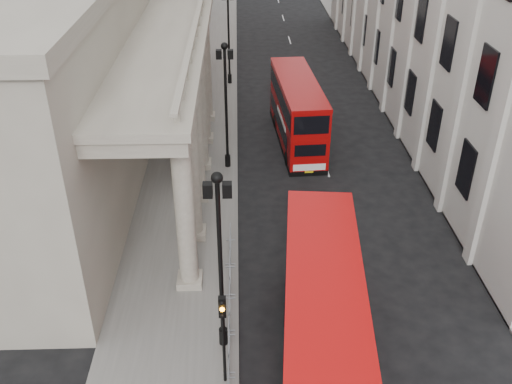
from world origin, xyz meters
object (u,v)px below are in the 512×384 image
Objects in this scene: traffic_light at (223,325)px; pedestrian_a at (188,184)px; lamp_post_mid at (226,98)px; bus_near at (322,325)px; lamp_post_south at (220,253)px; pedestrian_b at (185,165)px; bus_far at (297,110)px; pedestrian_c at (181,154)px; lamp_post_north at (229,30)px.

pedestrian_a is at bearing 99.59° from traffic_light.
traffic_light is (0.10, -18.02, -1.80)m from lamp_post_mid.
bus_near is 15.35m from pedestrian_a.
lamp_post_south is 16.00m from lamp_post_mid.
bus_near is at bearing -77.76° from lamp_post_mid.
lamp_post_south is 15.24m from pedestrian_b.
traffic_light is 16.87m from pedestrian_b.
bus_far is 9.47m from pedestrian_b.
traffic_light is 2.31× the size of pedestrian_c.
lamp_post_south is 13.13m from pedestrian_a.
lamp_post_south reaches higher than bus_near.
pedestrian_b is 1.52m from pedestrian_c.
lamp_post_north is 4.47× the size of pedestrian_c.
pedestrian_b is (-0.38, 2.21, 0.16)m from pedestrian_a.
lamp_post_north is 16.78m from pedestrian_c.
lamp_post_north is 18.14m from pedestrian_b.
lamp_post_south is 5.46× the size of pedestrian_a.
lamp_post_north is at bearing 90.17° from traffic_light.
bus_far is at bearing 92.49° from bus_near.
bus_far is at bearing 38.58° from lamp_post_mid.
bus_near reaches higher than pedestrian_a.
lamp_post_south is at bearing 114.37° from pedestrian_b.
traffic_light is at bearing -70.50° from pedestrian_c.
pedestrian_a is 2.24m from pedestrian_b.
bus_near is 1.11× the size of bus_far.
lamp_post_north is 1.93× the size of traffic_light.
bus_far reaches higher than pedestrian_c.
pedestrian_a is at bearing 113.56° from pedestrian_b.
lamp_post_mid reaches higher than bus_near.
pedestrian_a is at bearing -68.94° from pedestrian_c.
pedestrian_a is (-2.32, -19.72, -4.03)m from lamp_post_north.
lamp_post_south is 0.77× the size of bus_far.
lamp_post_south and lamp_post_mid have the same top height.
lamp_post_mid is 4.52× the size of pedestrian_b.
pedestrian_a is (-2.42, 14.30, -2.22)m from traffic_light.
bus_near is 21.63m from bus_far.
lamp_post_south reaches higher than pedestrian_c.
bus_far is (4.83, 21.95, -0.70)m from traffic_light.
traffic_light is at bearing -89.68° from lamp_post_mid.
lamp_post_south reaches higher than traffic_light.
bus_far is at bearing -67.77° from lamp_post_north.
lamp_post_mid is at bearing 10.21° from pedestrian_c.
lamp_post_mid is at bearing 90.00° from lamp_post_south.
bus_near reaches higher than traffic_light.
pedestrian_c is (-6.90, 17.63, -1.60)m from bus_near.
traffic_light reaches higher than pedestrian_b.
lamp_post_south reaches higher than bus_far.
lamp_post_north is 13.27m from bus_far.
lamp_post_south is at bearing -112.80° from pedestrian_a.
pedestrian_c is at bearing 100.00° from traffic_light.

